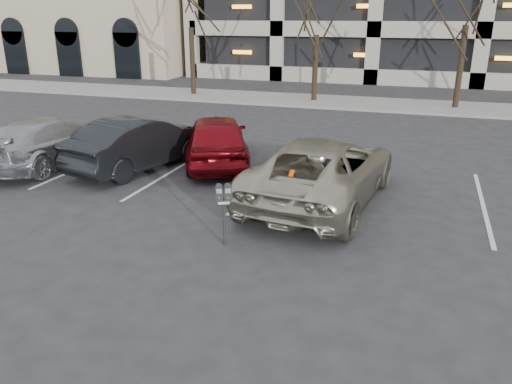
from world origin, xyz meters
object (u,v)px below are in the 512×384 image
object	(u,v)px
suv_silver	(322,170)
car_red	(217,139)
parking_meter	(224,199)
car_dark	(140,143)
car_silver	(50,141)

from	to	relation	value
suv_silver	car_red	bearing A→B (deg)	-24.77
parking_meter	car_dark	world-z (taller)	car_dark
car_red	suv_silver	bearing A→B (deg)	124.75
parking_meter	car_red	world-z (taller)	car_red
parking_meter	car_red	size ratio (longest dim) A/B	0.27
car_red	car_silver	xyz separation A→B (m)	(-4.77, -1.65, -0.05)
suv_silver	car_silver	distance (m)	8.49
car_silver	car_dark	bearing A→B (deg)	-167.31
car_dark	car_silver	world-z (taller)	car_dark
suv_silver	car_silver	xyz separation A→B (m)	(-8.47, 0.55, -0.06)
suv_silver	car_dark	distance (m)	5.79
car_silver	suv_silver	bearing A→B (deg)	178.13
car_dark	suv_silver	bearing A→B (deg)	-176.28
parking_meter	suv_silver	size ratio (longest dim) A/B	0.21
parking_meter	car_silver	size ratio (longest dim) A/B	0.25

